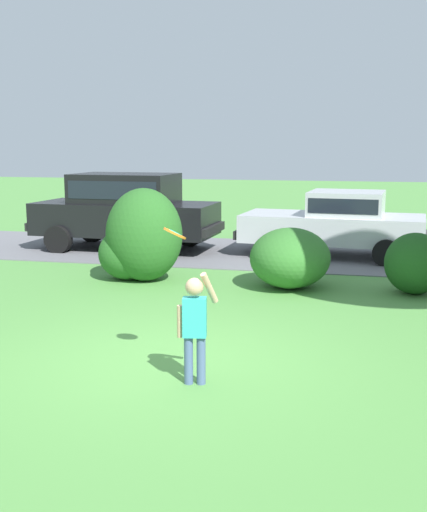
% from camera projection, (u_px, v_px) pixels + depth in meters
% --- Properties ---
extents(ground_plane, '(80.00, 80.00, 0.00)m').
position_uv_depth(ground_plane, '(170.00, 360.00, 7.91)').
color(ground_plane, '#518E42').
extents(driveway_strip, '(28.00, 4.40, 0.02)m').
position_uv_depth(driveway_strip, '(265.00, 254.00, 15.56)').
color(driveway_strip, slate).
rests_on(driveway_strip, ground).
extents(shrub_near_tree, '(1.69, 1.36, 1.81)m').
position_uv_depth(shrub_near_tree, '(140.00, 240.00, 12.43)').
color(shrub_near_tree, '#286023').
rests_on(shrub_near_tree, ground).
extents(shrub_centre_left, '(1.49, 1.75, 1.12)m').
position_uv_depth(shrub_centre_left, '(290.00, 258.00, 11.85)').
color(shrub_centre_left, '#33702B').
rests_on(shrub_centre_left, ground).
extents(shrub_centre, '(1.08, 1.14, 1.10)m').
position_uv_depth(shrub_centre, '(415.00, 263.00, 11.34)').
color(shrub_centre, '#1E511C').
rests_on(shrub_centre, ground).
extents(parked_sedan, '(4.53, 2.36, 1.56)m').
position_uv_depth(parked_sedan, '(337.00, 221.00, 15.06)').
color(parked_sedan, silver).
rests_on(parked_sedan, ground).
extents(parked_suv, '(4.77, 2.25, 1.92)m').
position_uv_depth(parked_suv, '(125.00, 207.00, 16.00)').
color(parked_suv, black).
rests_on(parked_suv, ground).
extents(child_thrower, '(0.43, 0.31, 1.29)m').
position_uv_depth(child_thrower, '(195.00, 322.00, 7.02)').
color(child_thrower, '#4C608C').
rests_on(child_thrower, ground).
extents(frisbee, '(0.29, 0.28, 0.19)m').
position_uv_depth(frisbee, '(175.00, 233.00, 7.28)').
color(frisbee, orange).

